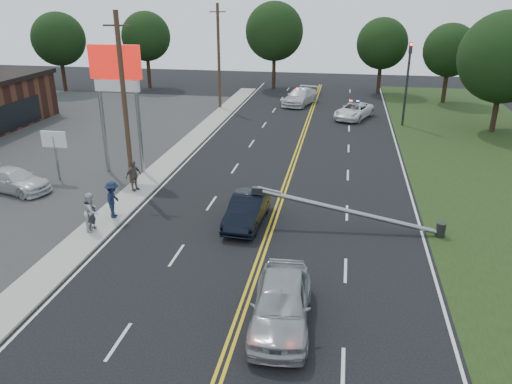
% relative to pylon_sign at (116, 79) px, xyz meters
% --- Properties ---
extents(ground, '(120.00, 120.00, 0.00)m').
position_rel_pylon_sign_xyz_m(ground, '(10.50, -14.00, -6.00)').
color(ground, black).
rests_on(ground, ground).
extents(sidewalk, '(1.80, 70.00, 0.12)m').
position_rel_pylon_sign_xyz_m(sidewalk, '(2.10, -4.00, -5.94)').
color(sidewalk, '#A9A399').
rests_on(sidewalk, ground).
extents(centerline_yellow, '(0.36, 80.00, 0.00)m').
position_rel_pylon_sign_xyz_m(centerline_yellow, '(10.50, -4.00, -5.99)').
color(centerline_yellow, gold).
rests_on(centerline_yellow, ground).
extents(pylon_sign, '(3.20, 0.35, 8.00)m').
position_rel_pylon_sign_xyz_m(pylon_sign, '(0.00, 0.00, 0.00)').
color(pylon_sign, gray).
rests_on(pylon_sign, ground).
extents(small_sign, '(1.60, 0.14, 3.10)m').
position_rel_pylon_sign_xyz_m(small_sign, '(-3.50, -2.00, -3.66)').
color(small_sign, gray).
rests_on(small_sign, ground).
extents(traffic_signal, '(0.28, 0.41, 7.05)m').
position_rel_pylon_sign_xyz_m(traffic_signal, '(18.80, 16.00, -1.79)').
color(traffic_signal, '#2D2D30').
rests_on(traffic_signal, ground).
extents(fallen_streetlight, '(9.36, 0.44, 1.91)m').
position_rel_pylon_sign_xyz_m(fallen_streetlight, '(14.69, -6.00, -5.08)').
color(fallen_streetlight, '#2D2D30').
rests_on(fallen_streetlight, ground).
extents(utility_pole_mid, '(1.60, 0.28, 10.00)m').
position_rel_pylon_sign_xyz_m(utility_pole_mid, '(1.30, -2.00, -0.91)').
color(utility_pole_mid, '#382619').
rests_on(utility_pole_mid, ground).
extents(utility_pole_far, '(1.60, 0.28, 10.00)m').
position_rel_pylon_sign_xyz_m(utility_pole_far, '(1.30, 20.00, -0.91)').
color(utility_pole_far, '#382619').
rests_on(utility_pole_far, ground).
extents(tree_4, '(6.01, 6.01, 8.96)m').
position_rel_pylon_sign_xyz_m(tree_4, '(-19.12, 26.05, -0.05)').
color(tree_4, black).
rests_on(tree_4, ground).
extents(tree_5, '(5.77, 5.77, 8.96)m').
position_rel_pylon_sign_xyz_m(tree_5, '(-10.11, 30.02, 0.07)').
color(tree_5, black).
rests_on(tree_5, ground).
extents(tree_6, '(6.82, 6.82, 10.07)m').
position_rel_pylon_sign_xyz_m(tree_6, '(4.95, 32.48, 0.65)').
color(tree_6, black).
rests_on(tree_6, ground).
extents(tree_7, '(5.69, 5.69, 8.43)m').
position_rel_pylon_sign_xyz_m(tree_7, '(17.40, 31.21, -0.43)').
color(tree_7, black).
rests_on(tree_7, ground).
extents(tree_8, '(5.41, 5.41, 8.10)m').
position_rel_pylon_sign_xyz_m(tree_8, '(23.99, 27.15, -0.62)').
color(tree_8, black).
rests_on(tree_8, ground).
extents(tree_9, '(7.25, 7.25, 9.70)m').
position_rel_pylon_sign_xyz_m(tree_9, '(26.02, 15.13, 0.07)').
color(tree_9, black).
rests_on(tree_9, ground).
extents(crashed_sedan, '(1.78, 4.57, 1.48)m').
position_rel_pylon_sign_xyz_m(crashed_sedan, '(9.25, -6.19, -5.26)').
color(crashed_sedan, black).
rests_on(crashed_sedan, ground).
extents(waiting_sedan, '(2.28, 5.12, 1.71)m').
position_rel_pylon_sign_xyz_m(waiting_sedan, '(12.01, -14.07, -5.14)').
color(waiting_sedan, '#A0A4A8').
rests_on(waiting_sedan, ground).
extents(parked_car, '(4.89, 2.95, 1.33)m').
position_rel_pylon_sign_xyz_m(parked_car, '(-5.00, -4.20, -5.33)').
color(parked_car, silver).
rests_on(parked_car, ground).
extents(emergency_a, '(4.07, 5.66, 1.43)m').
position_rel_pylon_sign_xyz_m(emergency_a, '(14.56, 17.89, -5.28)').
color(emergency_a, white).
rests_on(emergency_a, ground).
extents(emergency_b, '(3.74, 6.09, 1.65)m').
position_rel_pylon_sign_xyz_m(emergency_b, '(9.05, 23.23, -5.17)').
color(emergency_b, silver).
rests_on(emergency_b, ground).
extents(bystander_a, '(0.50, 0.64, 1.55)m').
position_rel_pylon_sign_xyz_m(bystander_a, '(2.05, -8.47, -5.10)').
color(bystander_a, '#27282F').
rests_on(bystander_a, sidewalk).
extents(bystander_b, '(0.86, 1.03, 1.90)m').
position_rel_pylon_sign_xyz_m(bystander_b, '(2.06, -8.41, -4.93)').
color(bystander_b, '#BCBCC2').
rests_on(bystander_b, sidewalk).
extents(bystander_c, '(0.94, 1.36, 1.94)m').
position_rel_pylon_sign_xyz_m(bystander_c, '(2.45, -6.88, -4.91)').
color(bystander_c, '#17203B').
rests_on(bystander_c, sidewalk).
extents(bystander_d, '(0.89, 1.13, 1.79)m').
position_rel_pylon_sign_xyz_m(bystander_d, '(1.96, -3.15, -4.98)').
color(bystander_d, '#584D46').
rests_on(bystander_d, sidewalk).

